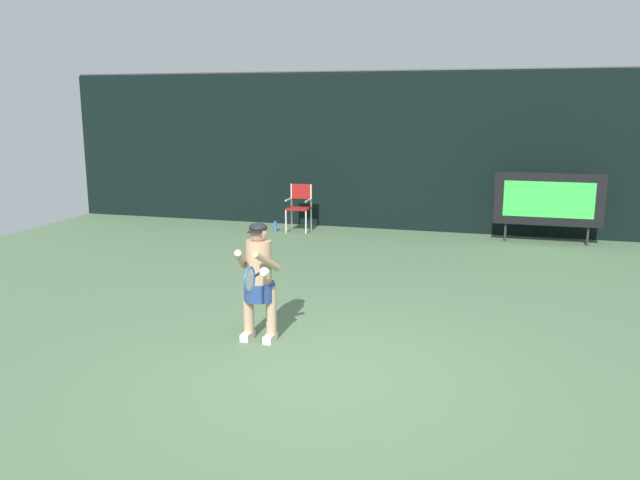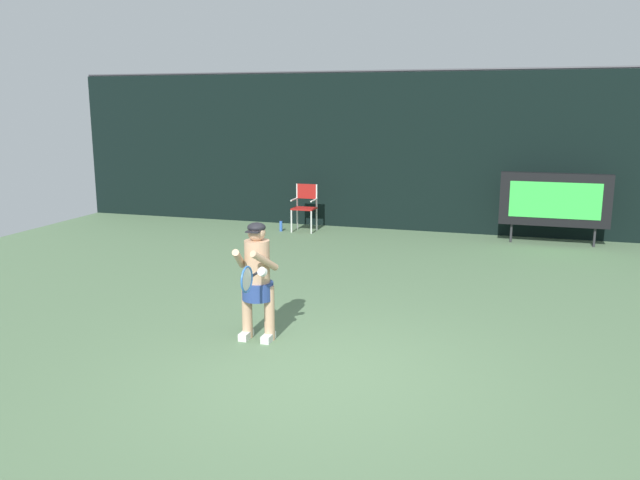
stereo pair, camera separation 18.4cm
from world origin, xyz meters
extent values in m
cube|color=#577652|center=(0.00, 0.00, -0.01)|extent=(18.00, 22.00, 0.02)
cube|color=black|center=(0.00, 8.50, 1.80)|extent=(18.00, 0.12, 3.60)
cylinder|color=#38383D|center=(0.00, 8.50, 3.63)|extent=(18.00, 0.05, 0.05)
cube|color=black|center=(2.66, 7.77, 0.95)|extent=(2.20, 0.20, 1.10)
cube|color=#3DD24D|center=(2.66, 7.67, 0.95)|extent=(1.80, 0.01, 0.75)
cylinder|color=#2D2D33|center=(1.84, 7.77, 0.20)|extent=(0.05, 0.05, 0.40)
cylinder|color=#2D2D33|center=(3.49, 7.77, 0.20)|extent=(0.05, 0.05, 0.40)
cylinder|color=white|center=(-3.01, 7.39, 0.26)|extent=(0.04, 0.04, 0.52)
cylinder|color=white|center=(-2.53, 7.39, 0.26)|extent=(0.04, 0.04, 0.52)
cylinder|color=white|center=(-3.01, 7.79, 0.26)|extent=(0.04, 0.04, 0.52)
cylinder|color=white|center=(-2.53, 7.79, 0.26)|extent=(0.04, 0.04, 0.52)
cube|color=maroon|center=(-2.77, 7.59, 0.54)|extent=(0.52, 0.44, 0.03)
cylinder|color=white|center=(-3.01, 7.79, 0.80)|extent=(0.04, 0.04, 0.56)
cylinder|color=white|center=(-2.53, 7.79, 0.80)|extent=(0.04, 0.04, 0.56)
cube|color=maroon|center=(-2.77, 7.79, 0.91)|extent=(0.48, 0.02, 0.34)
cylinder|color=white|center=(-3.01, 7.59, 0.74)|extent=(0.04, 0.44, 0.04)
cylinder|color=white|center=(-2.53, 7.59, 0.74)|extent=(0.04, 0.44, 0.04)
cylinder|color=blue|center=(-3.29, 7.45, 0.12)|extent=(0.07, 0.07, 0.24)
cylinder|color=black|center=(-3.29, 7.45, 0.25)|extent=(0.03, 0.03, 0.03)
cube|color=white|center=(-1.24, 0.75, 0.04)|extent=(0.11, 0.26, 0.09)
cube|color=white|center=(-0.94, 0.75, 0.04)|extent=(0.11, 0.26, 0.09)
cylinder|color=tan|center=(-1.24, 0.80, 0.35)|extent=(0.13, 0.13, 0.70)
cylinder|color=tan|center=(-0.94, 0.80, 0.35)|extent=(0.13, 0.13, 0.70)
cylinder|color=navy|center=(-1.09, 0.80, 0.62)|extent=(0.39, 0.39, 0.22)
cylinder|color=tan|center=(-1.09, 0.80, 0.98)|extent=(0.31, 0.31, 0.56)
sphere|color=tan|center=(-1.09, 0.80, 1.36)|extent=(0.22, 0.22, 0.22)
ellipsoid|color=black|center=(-1.09, 0.80, 1.42)|extent=(0.22, 0.22, 0.12)
cube|color=black|center=(-1.09, 0.71, 1.39)|extent=(0.17, 0.12, 0.02)
cylinder|color=tan|center=(-1.25, 0.64, 1.05)|extent=(0.20, 0.50, 0.33)
cylinder|color=tan|center=(-0.92, 0.64, 1.05)|extent=(0.20, 0.50, 0.33)
cylinder|color=white|center=(-0.90, 0.52, 0.95)|extent=(0.13, 0.12, 0.12)
cylinder|color=black|center=(-0.97, 0.52, 0.93)|extent=(0.03, 0.28, 0.03)
torus|color=#2F66B6|center=(-0.97, 0.21, 0.93)|extent=(0.02, 0.31, 0.31)
ellipsoid|color=silver|center=(-0.97, 0.21, 0.93)|extent=(0.01, 0.26, 0.26)
camera|label=1|loc=(1.73, -6.32, 2.88)|focal=36.08mm
camera|label=2|loc=(1.91, -6.27, 2.88)|focal=36.08mm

